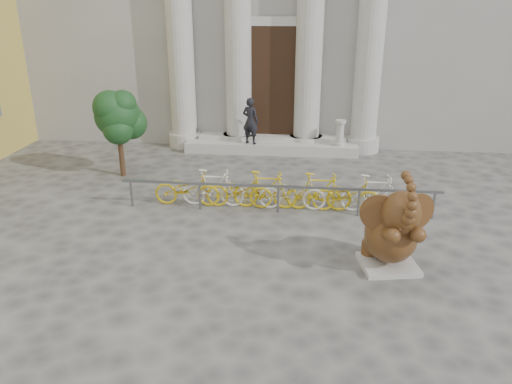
# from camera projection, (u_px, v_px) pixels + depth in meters

# --- Properties ---
(ground) EXTENTS (80.00, 80.00, 0.00)m
(ground) POSITION_uv_depth(u_px,v_px,m) (233.00, 300.00, 8.97)
(ground) COLOR #474442
(ground) RESTS_ON ground
(entrance_steps) EXTENTS (6.00, 1.20, 0.36)m
(entrance_steps) POSITION_uv_depth(u_px,v_px,m) (271.00, 146.00, 17.62)
(entrance_steps) COLOR #A8A59E
(entrance_steps) RESTS_ON ground
(elephant_statue) EXTENTS (1.43, 1.69, 2.17)m
(elephant_statue) POSITION_uv_depth(u_px,v_px,m) (392.00, 232.00, 9.77)
(elephant_statue) COLOR #A8A59E
(elephant_statue) RESTS_ON ground
(bike_rack) EXTENTS (8.00, 0.53, 1.00)m
(bike_rack) POSITION_uv_depth(u_px,v_px,m) (278.00, 190.00, 12.70)
(bike_rack) COLOR slate
(bike_rack) RESTS_ON ground
(tree) EXTENTS (1.51, 1.38, 2.63)m
(tree) POSITION_uv_depth(u_px,v_px,m) (118.00, 117.00, 14.58)
(tree) COLOR #332114
(tree) RESTS_ON ground
(pedestrian) EXTENTS (0.68, 0.57, 1.60)m
(pedestrian) POSITION_uv_depth(u_px,v_px,m) (250.00, 121.00, 17.00)
(pedestrian) COLOR black
(pedestrian) RESTS_ON entrance_steps
(balustrade_post) EXTENTS (0.36, 0.36, 0.88)m
(balustrade_post) POSITION_uv_depth(u_px,v_px,m) (340.00, 134.00, 16.90)
(balustrade_post) COLOR #A8A59E
(balustrade_post) RESTS_ON entrance_steps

